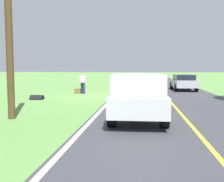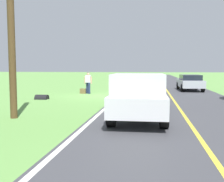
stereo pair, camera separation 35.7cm
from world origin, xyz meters
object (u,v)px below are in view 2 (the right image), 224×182
Objects in this scene: pickup_truck_passing at (139,95)px; utility_pole_roadside at (11,14)px; suitcase_carried at (83,91)px; sedan_near_oncoming at (190,82)px; hitchhiker_walking at (88,81)px.

utility_pole_roadside is (5.04, 0.48, 3.20)m from pickup_truck_passing.
suitcase_carried is 0.10× the size of sedan_near_oncoming.
pickup_truck_passing is 5.99m from utility_pole_roadside.
hitchhiker_walking is 0.21× the size of utility_pole_roadside.
sedan_near_oncoming is at bearing -121.61° from utility_pole_roadside.
pickup_truck_passing reaches higher than sedan_near_oncoming.
pickup_truck_passing is at bearing 74.41° from sedan_near_oncoming.
hitchhiker_walking is 9.34m from sedan_near_oncoming.
sedan_near_oncoming is at bearing -105.59° from pickup_truck_passing.
hitchhiker_walking is 3.80× the size of suitcase_carried.
hitchhiker_walking is 10.88m from utility_pole_roadside.
utility_pole_roadside is (0.62, 10.39, 3.19)m from hitchhiker_walking.
pickup_truck_passing is at bearing 27.46° from suitcase_carried.
sedan_near_oncoming is at bearing 117.13° from suitcase_carried.
suitcase_carried is 9.77m from sedan_near_oncoming.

